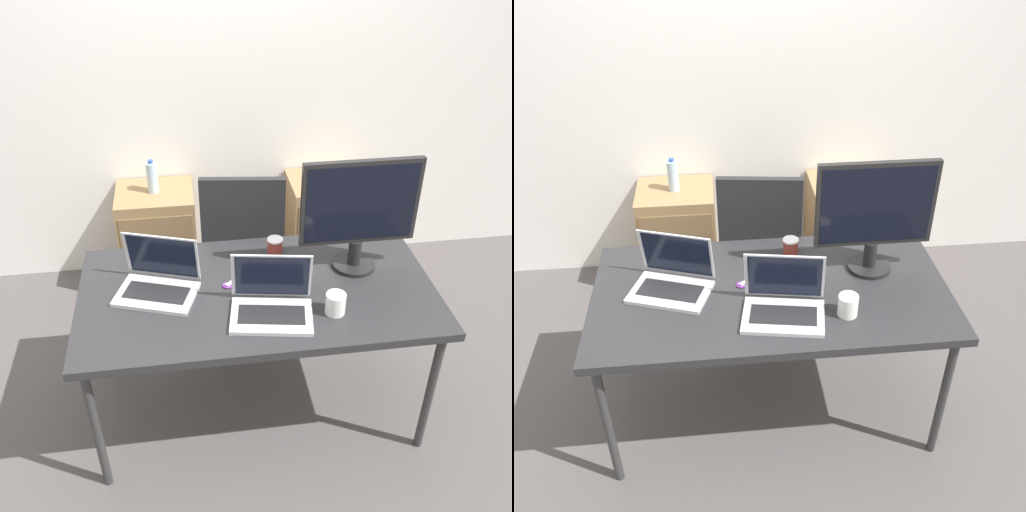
{
  "view_description": "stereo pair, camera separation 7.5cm",
  "coord_description": "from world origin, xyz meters",
  "views": [
    {
      "loc": [
        -0.29,
        -2.02,
        2.33
      ],
      "look_at": [
        0.0,
        0.04,
        0.91
      ],
      "focal_mm": 40.0,
      "sensor_mm": 36.0,
      "label": 1
    },
    {
      "loc": [
        -0.22,
        -2.03,
        2.33
      ],
      "look_at": [
        0.0,
        0.04,
        0.91
      ],
      "focal_mm": 40.0,
      "sensor_mm": 36.0,
      "label": 2
    }
  ],
  "objects": [
    {
      "name": "coffee_cup_brown",
      "position": [
        0.12,
        0.24,
        0.81
      ],
      "size": [
        0.08,
        0.08,
        0.1
      ],
      "color": "maroon",
      "rests_on": "desk"
    },
    {
      "name": "cabinet_left",
      "position": [
        -0.48,
        1.16,
        0.34
      ],
      "size": [
        0.48,
        0.41,
        0.68
      ],
      "color": "#99754C",
      "rests_on": "ground_plane"
    },
    {
      "name": "monitor",
      "position": [
        0.48,
        0.11,
        1.06
      ],
      "size": [
        0.54,
        0.2,
        0.55
      ],
      "color": "black",
      "rests_on": "desk"
    },
    {
      "name": "mouse",
      "position": [
        0.15,
        0.01,
        0.78
      ],
      "size": [
        0.05,
        0.07,
        0.03
      ],
      "color": "silver",
      "rests_on": "desk"
    },
    {
      "name": "laptop_left",
      "position": [
        -0.44,
        0.05,
        0.81
      ],
      "size": [
        0.4,
        0.36,
        0.25
      ],
      "color": "silver",
      "rests_on": "desk"
    },
    {
      "name": "desk",
      "position": [
        0.0,
        0.0,
        0.71
      ],
      "size": [
        1.6,
        0.84,
        0.76
      ],
      "color": "#28282B",
      "rests_on": "ground_plane"
    },
    {
      "name": "cabinet_right",
      "position": [
        0.62,
        1.16,
        0.34
      ],
      "size": [
        0.48,
        0.41,
        0.68
      ],
      "color": "#99754C",
      "rests_on": "ground_plane"
    },
    {
      "name": "water_bottle",
      "position": [
        -0.48,
        1.16,
        0.78
      ],
      "size": [
        0.07,
        0.07,
        0.21
      ],
      "color": "silver",
      "rests_on": "cabinet_left"
    },
    {
      "name": "ground_plane",
      "position": [
        0.0,
        0.0,
        0.0
      ],
      "size": [
        14.0,
        14.0,
        0.0
      ],
      "primitive_type": "plane",
      "color": "#514C4C"
    },
    {
      "name": "office_chair",
      "position": [
        0.03,
        0.73,
        0.38
      ],
      "size": [
        0.56,
        0.59,
        1.05
      ],
      "color": "#232326",
      "rests_on": "ground_plane"
    },
    {
      "name": "laptop_right",
      "position": [
        0.04,
        -0.17,
        0.81
      ],
      "size": [
        0.38,
        0.31,
        0.25
      ],
      "color": "silver",
      "rests_on": "desk"
    },
    {
      "name": "scissors",
      "position": [
        -0.1,
        0.07,
        0.77
      ],
      "size": [
        0.14,
        0.13,
        0.01
      ],
      "color": "#B2B2B7",
      "rests_on": "desk"
    },
    {
      "name": "wall_back",
      "position": [
        0.0,
        1.4,
        1.3
      ],
      "size": [
        10.0,
        0.05,
        2.6
      ],
      "color": "white",
      "rests_on": "ground_plane"
    },
    {
      "name": "coffee_cup_white",
      "position": [
        0.3,
        -0.21,
        0.81
      ],
      "size": [
        0.09,
        0.09,
        0.1
      ],
      "color": "white",
      "rests_on": "desk"
    }
  ]
}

